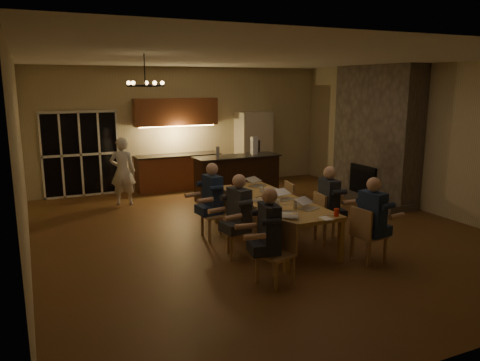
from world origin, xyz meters
name	(u,v)px	position (x,y,z in m)	size (l,w,h in m)	color
floor	(260,232)	(0.00, 0.00, 0.00)	(9.00, 9.00, 0.00)	brown
back_wall	(184,128)	(0.00, 4.52, 1.60)	(8.00, 0.04, 3.20)	#CBB88F
left_wall	(20,165)	(-4.02, 0.00, 1.60)	(0.04, 9.00, 3.20)	#CBB88F
right_wall	(425,138)	(4.02, 0.00, 1.60)	(0.04, 9.00, 3.20)	#CBB88F
ceiling	(262,58)	(0.00, 0.00, 3.22)	(8.00, 9.00, 0.04)	white
french_doors	(81,155)	(-2.70, 4.47, 1.05)	(1.86, 0.08, 2.10)	black
fireplace	(376,134)	(3.70, 1.20, 1.60)	(0.58, 2.50, 3.20)	#64584E
kitchenette	(177,145)	(-0.30, 4.20, 1.20)	(2.24, 0.68, 2.40)	brown
refrigerator	(253,148)	(1.90, 4.15, 1.00)	(0.90, 0.68, 2.00)	beige
dining_table	(271,220)	(-0.02, -0.46, 0.38)	(1.10, 2.92, 0.75)	#B28347
bar_island	(237,178)	(0.66, 2.52, 0.54)	(2.10, 0.68, 1.08)	black
chair_left_near	(275,254)	(-0.87, -2.13, 0.45)	(0.44, 0.44, 0.89)	#A27451
chair_left_mid	(241,230)	(-0.86, -0.97, 0.45)	(0.44, 0.44, 0.89)	#A27451
chair_left_far	(215,214)	(-0.89, 0.08, 0.45)	(0.44, 0.44, 0.89)	#A27451
chair_right_near	(369,234)	(0.90, -2.01, 0.45)	(0.44, 0.44, 0.89)	#A27451
chair_right_mid	(330,217)	(0.89, -0.95, 0.45)	(0.44, 0.44, 0.89)	#A27451
chair_right_far	(298,204)	(0.88, 0.08, 0.45)	(0.44, 0.44, 0.89)	#A27451
person_left_near	(269,236)	(-0.92, -2.05, 0.69)	(0.60, 0.60, 1.38)	#262932
person_right_near	(372,221)	(0.87, -2.08, 0.69)	(0.60, 0.60, 1.38)	navy
person_left_mid	(239,216)	(-0.90, -0.99, 0.69)	(0.60, 0.60, 1.38)	#35393F
person_right_mid	(329,205)	(0.82, -1.00, 0.69)	(0.60, 0.60, 1.38)	#262932
person_left_far	(212,200)	(-0.90, 0.17, 0.69)	(0.60, 0.60, 1.38)	navy
standing_person	(123,171)	(-1.93, 3.21, 0.79)	(0.57, 0.38, 1.57)	silver
chandelier	(145,86)	(-2.27, -0.72, 2.75)	(0.54, 0.54, 0.03)	black
laptop_a	(288,210)	(-0.31, -1.53, 0.86)	(0.32, 0.28, 0.23)	silver
laptop_b	(309,202)	(0.24, -1.27, 0.86)	(0.32, 0.28, 0.23)	silver
laptop_c	(262,195)	(-0.22, -0.45, 0.86)	(0.32, 0.28, 0.23)	silver
laptop_d	(285,194)	(0.20, -0.57, 0.86)	(0.32, 0.28, 0.23)	silver
laptop_e	(237,183)	(-0.21, 0.60, 0.86)	(0.32, 0.28, 0.23)	silver
laptop_f	(257,181)	(0.25, 0.63, 0.86)	(0.32, 0.28, 0.23)	silver
mug_front	(278,203)	(-0.11, -0.84, 0.80)	(0.08, 0.08, 0.10)	silver
mug_mid	(262,190)	(0.08, 0.12, 0.80)	(0.07, 0.07, 0.10)	silver
mug_back	(238,190)	(-0.32, 0.33, 0.80)	(0.09, 0.09, 0.10)	silver
redcup_near	(336,212)	(0.40, -1.80, 0.81)	(0.08, 0.08, 0.12)	red
redcup_mid	(244,194)	(-0.39, -0.11, 0.81)	(0.09, 0.09, 0.12)	red
can_silver	(295,205)	(0.05, -1.15, 0.81)	(0.06, 0.06, 0.12)	#B2B2B7
can_cola	(233,183)	(-0.16, 0.91, 0.81)	(0.07, 0.07, 0.12)	#3F0F0C
plate_near	(301,204)	(0.30, -0.94, 0.76)	(0.23, 0.23, 0.02)	silver
plate_left	(284,214)	(-0.30, -1.39, 0.76)	(0.26, 0.26, 0.02)	silver
plate_far	(270,189)	(0.34, 0.26, 0.76)	(0.25, 0.25, 0.02)	silver
notepad	(326,219)	(0.17, -1.86, 0.76)	(0.16, 0.22, 0.01)	white
bar_bottle	(218,152)	(0.18, 2.57, 1.20)	(0.09, 0.09, 0.24)	#99999E
bar_blender	(254,145)	(1.15, 2.60, 1.29)	(0.13, 0.13, 0.42)	silver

